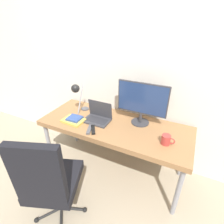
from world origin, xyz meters
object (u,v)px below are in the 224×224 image
at_px(book_stack, 74,120).
at_px(monitor, 142,101).
at_px(desk_lamp, 77,92).
at_px(laptop, 98,117).
at_px(office_chair, 49,180).
at_px(mug, 166,140).

bearing_deg(book_stack, monitor, 23.91).
relative_size(monitor, desk_lamp, 1.40).
height_order(laptop, desk_lamp, desk_lamp).
distance_m(monitor, desk_lamp, 0.80).
xyz_separation_m(laptop, book_stack, (-0.25, -0.16, -0.03)).
distance_m(laptop, desk_lamp, 0.40).
relative_size(laptop, book_stack, 1.16).
bearing_deg(monitor, desk_lamp, -169.82).
xyz_separation_m(desk_lamp, book_stack, (0.05, -0.19, -0.28)).
relative_size(laptop, desk_lamp, 0.76).
bearing_deg(monitor, laptop, -160.75).
height_order(monitor, office_chair, monitor).
bearing_deg(office_chair, book_stack, 108.04).
distance_m(office_chair, mug, 1.17).
bearing_deg(mug, desk_lamp, 173.52).
bearing_deg(monitor, mug, -37.49).
bearing_deg(mug, book_stack, -177.05).
bearing_deg(monitor, book_stack, -156.09).
height_order(monitor, mug, monitor).
relative_size(book_stack, mug, 2.00).
distance_m(laptop, book_stack, 0.30).
xyz_separation_m(desk_lamp, mug, (1.14, -0.13, -0.25)).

